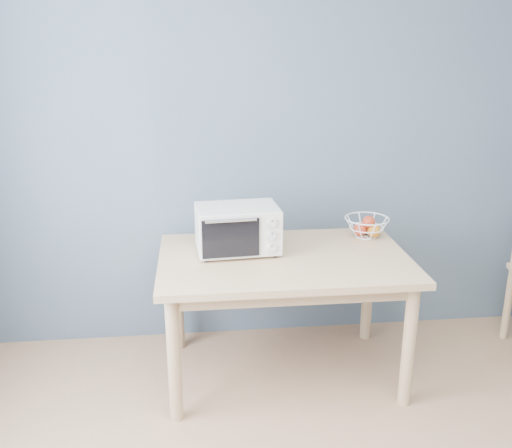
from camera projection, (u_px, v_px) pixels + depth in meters
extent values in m
cube|color=slate|center=(286.00, 142.00, 3.56)|extent=(4.00, 0.01, 2.60)
cube|color=tan|center=(284.00, 260.00, 3.20)|extent=(1.40, 0.90, 0.04)
cylinder|color=tan|center=(174.00, 360.00, 2.91)|extent=(0.07, 0.07, 0.71)
cylinder|color=tan|center=(409.00, 346.00, 3.03)|extent=(0.07, 0.07, 0.71)
cylinder|color=tan|center=(177.00, 297.00, 3.60)|extent=(0.07, 0.07, 0.71)
cylinder|color=tan|center=(368.00, 288.00, 3.73)|extent=(0.07, 0.07, 0.71)
cube|color=silver|center=(237.00, 228.00, 3.22)|extent=(0.48, 0.34, 0.26)
cube|color=black|center=(227.00, 229.00, 3.21)|extent=(0.32, 0.29, 0.20)
cube|color=black|center=(231.00, 238.00, 3.06)|extent=(0.31, 0.03, 0.21)
cylinder|color=silver|center=(231.00, 221.00, 3.01)|extent=(0.28, 0.04, 0.01)
cube|color=silver|center=(271.00, 235.00, 3.11)|extent=(0.13, 0.02, 0.23)
cylinder|color=black|center=(206.00, 260.00, 3.12)|extent=(0.02, 0.02, 0.02)
cylinder|color=black|center=(275.00, 255.00, 3.19)|extent=(0.02, 0.02, 0.02)
cylinder|color=black|center=(202.00, 246.00, 3.34)|extent=(0.02, 0.02, 0.02)
cylinder|color=black|center=(267.00, 242.00, 3.41)|extent=(0.02, 0.02, 0.02)
cylinder|color=silver|center=(272.00, 223.00, 3.08)|extent=(0.05, 0.02, 0.04)
cylinder|color=silver|center=(272.00, 236.00, 3.10)|extent=(0.05, 0.02, 0.04)
cylinder|color=silver|center=(272.00, 248.00, 3.12)|extent=(0.05, 0.02, 0.04)
torus|color=white|center=(367.00, 218.00, 3.47)|extent=(0.30, 0.30, 0.01)
torus|color=white|center=(366.00, 227.00, 3.48)|extent=(0.23, 0.23, 0.01)
torus|color=white|center=(366.00, 236.00, 3.50)|extent=(0.14, 0.14, 0.01)
sphere|color=red|center=(360.00, 230.00, 3.49)|extent=(0.08, 0.08, 0.08)
sphere|color=#C57417|center=(374.00, 231.00, 3.47)|extent=(0.08, 0.08, 0.08)
sphere|color=#E58859|center=(365.00, 228.00, 3.54)|extent=(0.08, 0.08, 0.08)
sphere|color=red|center=(369.00, 222.00, 3.47)|extent=(0.08, 0.08, 0.08)
cylinder|color=tan|center=(508.00, 304.00, 3.76)|extent=(0.05, 0.05, 0.49)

